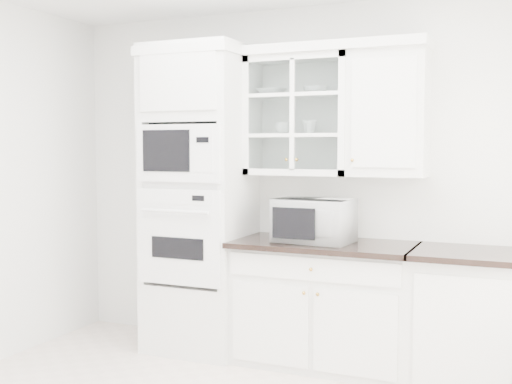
% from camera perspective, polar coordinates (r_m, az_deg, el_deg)
% --- Properties ---
extents(room_shell, '(4.00, 3.50, 2.70)m').
position_cam_1_polar(room_shell, '(3.85, -2.34, 6.49)').
color(room_shell, white).
rests_on(room_shell, ground).
extents(oven_column, '(0.76, 0.68, 2.40)m').
position_cam_1_polar(oven_column, '(5.08, -5.07, -0.65)').
color(oven_column, white).
rests_on(oven_column, ground).
extents(base_cabinet_run, '(1.32, 0.67, 0.92)m').
position_cam_1_polar(base_cabinet_run, '(4.83, 6.12, -9.78)').
color(base_cabinet_run, white).
rests_on(base_cabinet_run, ground).
extents(extra_base_cabinet, '(0.72, 0.67, 0.92)m').
position_cam_1_polar(extra_base_cabinet, '(4.64, 18.19, -10.53)').
color(extra_base_cabinet, white).
rests_on(extra_base_cabinet, ground).
extents(upper_cabinet_glass, '(0.80, 0.33, 0.90)m').
position_cam_1_polar(upper_cabinet_glass, '(4.91, 3.92, 6.79)').
color(upper_cabinet_glass, white).
rests_on(upper_cabinet_glass, room_shell).
extents(upper_cabinet_solid, '(0.55, 0.33, 0.90)m').
position_cam_1_polar(upper_cabinet_solid, '(4.72, 11.71, 6.82)').
color(upper_cabinet_solid, white).
rests_on(upper_cabinet_solid, room_shell).
extents(crown_molding, '(2.14, 0.38, 0.07)m').
position_cam_1_polar(crown_molding, '(4.97, 2.68, 12.38)').
color(crown_molding, white).
rests_on(crown_molding, room_shell).
extents(countertop_microwave, '(0.58, 0.50, 0.32)m').
position_cam_1_polar(countertop_microwave, '(4.71, 5.26, -2.51)').
color(countertop_microwave, white).
rests_on(countertop_microwave, base_cabinet_run).
extents(bowl_a, '(0.25, 0.25, 0.05)m').
position_cam_1_polar(bowl_a, '(4.99, 1.38, 8.89)').
color(bowl_a, white).
rests_on(bowl_a, upper_cabinet_glass).
extents(bowl_b, '(0.20, 0.20, 0.06)m').
position_cam_1_polar(bowl_b, '(4.88, 5.30, 9.00)').
color(bowl_b, white).
rests_on(bowl_b, upper_cabinet_glass).
extents(cup_a, '(0.15, 0.15, 0.09)m').
position_cam_1_polar(cup_a, '(4.96, 2.41, 5.69)').
color(cup_a, white).
rests_on(cup_a, upper_cabinet_glass).
extents(cup_b, '(0.12, 0.12, 0.10)m').
position_cam_1_polar(cup_b, '(4.87, 4.79, 5.75)').
color(cup_b, white).
rests_on(cup_b, upper_cabinet_glass).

